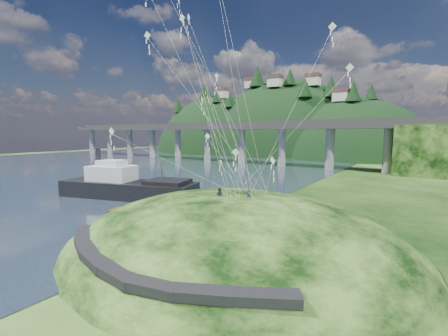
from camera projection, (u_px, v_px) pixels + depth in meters
The scene contains 10 objects.
ground at pixel (163, 234), 32.85m from camera, with size 320.00×320.00×0.00m, color black.
water at pixel (74, 167), 97.76m from camera, with size 240.00×240.00×0.00m, color #2D3E53.
grass_hill at pixel (234, 258), 30.19m from camera, with size 36.00×32.00×13.00m.
footpath at pixel (136, 265), 20.43m from camera, with size 22.29×5.84×0.83m.
bridge at pixel (255, 137), 103.98m from camera, with size 160.00×11.00×15.00m.
far_ridge at pixel (273, 168), 158.32m from camera, with size 153.00×70.00×94.50m.
work_barge at pixel (126, 185), 51.25m from camera, with size 24.59×13.05×8.31m.
wooden_dock at pixel (161, 214), 39.20m from camera, with size 15.03×6.93×1.07m.
kite_flyers at pixel (228, 188), 29.06m from camera, with size 3.32×1.49×1.52m.
kite_swarm at pixel (217, 62), 30.10m from camera, with size 19.52×16.91×20.47m.
Camera 1 is at (23.43, -22.46, 11.09)m, focal length 24.00 mm.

